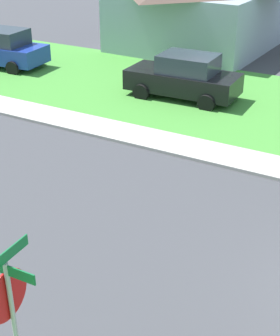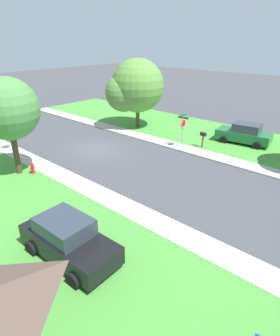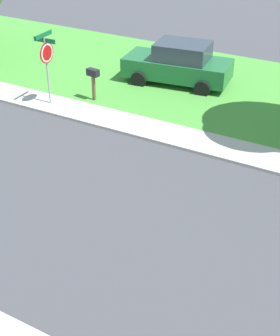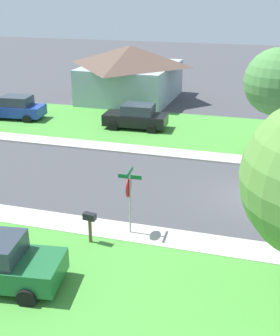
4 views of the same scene
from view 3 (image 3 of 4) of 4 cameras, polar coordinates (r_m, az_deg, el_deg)
sidewalk_west at (r=16.20m, az=10.29°, el=2.06°), size 1.40×56.00×0.10m
lawn_west at (r=20.29m, az=14.97°, el=7.68°), size 8.00×56.00×0.08m
stop_sign_far_corner at (r=18.72m, az=-10.59°, el=12.31°), size 0.92×0.92×2.77m
car_green_driveway_right at (r=20.83m, az=4.42°, el=11.75°), size 2.46×4.50×1.76m
mailbox at (r=19.12m, az=-5.36°, el=10.31°), size 0.30×0.51×1.31m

